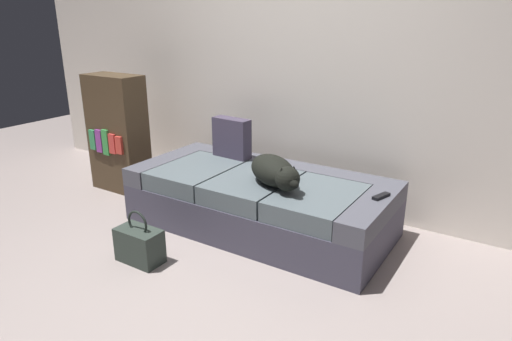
# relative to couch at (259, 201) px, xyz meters

# --- Properties ---
(ground_plane) EXTENTS (10.00, 10.00, 0.00)m
(ground_plane) POSITION_rel_couch_xyz_m (0.00, -1.05, -0.22)
(ground_plane) COLOR gray
(back_wall) EXTENTS (6.40, 0.10, 2.80)m
(back_wall) POSITION_rel_couch_xyz_m (0.00, 0.70, 1.18)
(back_wall) COLOR silver
(back_wall) RESTS_ON ground
(couch) EXTENTS (2.03, 0.94, 0.44)m
(couch) POSITION_rel_couch_xyz_m (0.00, 0.00, 0.00)
(couch) COLOR #413F4F
(couch) RESTS_ON ground
(dog_dark) EXTENTS (0.58, 0.47, 0.21)m
(dog_dark) POSITION_rel_couch_xyz_m (0.22, -0.13, 0.33)
(dog_dark) COLOR black
(dog_dark) RESTS_ON couch
(tv_remote) EXTENTS (0.09, 0.16, 0.02)m
(tv_remote) POSITION_rel_couch_xyz_m (0.94, 0.05, 0.23)
(tv_remote) COLOR black
(tv_remote) RESTS_ON couch
(throw_pillow) EXTENTS (0.35, 0.14, 0.34)m
(throw_pillow) POSITION_rel_couch_xyz_m (-0.45, 0.27, 0.39)
(throw_pillow) COLOR #433A4F
(throw_pillow) RESTS_ON couch
(handbag) EXTENTS (0.32, 0.18, 0.38)m
(handbag) POSITION_rel_couch_xyz_m (-0.41, -0.89, -0.09)
(handbag) COLOR #2E3831
(handbag) RESTS_ON ground
(bookshelf) EXTENTS (0.56, 0.30, 1.10)m
(bookshelf) POSITION_rel_couch_xyz_m (-1.59, 0.01, 0.33)
(bookshelf) COLOR #473623
(bookshelf) RESTS_ON ground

